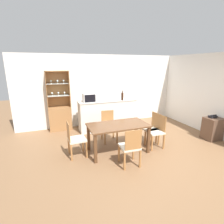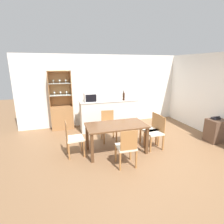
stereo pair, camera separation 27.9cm
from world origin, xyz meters
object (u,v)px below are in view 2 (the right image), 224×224
Objects in this scene: dining_chair_side_right_near at (156,132)px; dining_chair_head_near at (126,147)px; dining_table at (116,129)px; microwave at (92,97)px; side_cabinet at (215,131)px; dining_chair_side_left_far at (73,138)px; telephone at (216,118)px; display_cabinet at (62,113)px; dining_chair_head_far at (109,126)px; wine_bottle at (124,96)px; dining_chair_side_right_far at (151,129)px.

dining_chair_side_right_near is 1.00× the size of dining_chair_head_near.
dining_chair_side_right_near is (1.07, -0.12, -0.18)m from dining_table.
microwave is 0.80× the size of side_cabinet.
dining_chair_side_left_far is 3.99× the size of telephone.
display_cabinet is 9.00× the size of telephone.
dining_chair_head_far is at bearing 162.22° from telephone.
display_cabinet is at bearing -177.35° from dining_chair_side_left_far.
dining_chair_side_left_far reaches higher than side_cabinet.
telephone is (-0.02, 0.03, 0.37)m from side_cabinet.
dining_chair_head_near is (-1.07, -0.60, 0.00)m from dining_chair_side_right_near.
display_cabinet is at bearing 116.90° from dining_chair_head_near.
side_cabinet is (2.21, -1.76, -0.83)m from wine_bottle.
dining_chair_side_left_far is at bearing 174.60° from side_cabinet.
dining_chair_head_near is at bearing 120.81° from dining_chair_side_right_near.
side_cabinet is (1.90, -0.39, -0.12)m from dining_chair_side_right_far.
wine_bottle is 0.49× the size of side_cabinet.
display_cabinet reaches higher than dining_chair_side_right_near.
dining_chair_side_right_near is 1.00× the size of dining_chair_side_left_far.
display_cabinet is 3.10m from dining_chair_side_right_far.
display_cabinet is 3.00× the size of side_cabinet.
dining_chair_side_right_far is (1.07, -0.59, 0.00)m from dining_chair_head_far.
side_cabinet is at bearing -92.48° from dining_chair_side_right_near.
display_cabinet is 2.21m from wine_bottle.
dining_chair_side_left_far is at bearing 145.25° from dining_chair_head_near.
dining_chair_head_far is 1.00× the size of dining_chair_side_right_far.
dining_chair_head_far is at bearing 89.78° from dining_table.
dining_table is 2.96m from telephone.
dining_chair_side_left_far is at bearing 173.70° from dining_table.
dining_chair_side_right_near is 1.91m from side_cabinet.
dining_chair_head_near is 3.99× the size of telephone.
dining_table is at bearing -80.26° from microwave.
telephone is at bearing 12.62° from dining_chair_head_near.
wine_bottle is 2.94m from side_cabinet.
dining_chair_side_right_far is 2.69× the size of wine_bottle.
microwave reaches higher than telephone.
dining_table is at bearing 80.98° from dining_chair_side_left_far.
display_cabinet is 4.85m from telephone.
dining_table is at bearing 93.06° from dining_chair_head_near.
dining_chair_side_right_far reaches higher than dining_table.
wine_bottle reaches higher than dining_chair_side_left_far.
dining_chair_side_left_far is 1.66× the size of microwave.
dining_chair_head_near is 2.44m from wine_bottle.
dining_chair_head_far is 1.00× the size of dining_chair_head_near.
dining_chair_side_right_near reaches higher than dining_table.
dining_chair_side_right_near is (2.33, -2.28, -0.12)m from display_cabinet.
microwave is 1.05m from wine_bottle.
wine_bottle is at bearing 141.50° from side_cabinet.
dining_chair_side_left_far is at bearing -84.62° from display_cabinet.
dining_chair_head_far is (0.00, 0.72, -0.18)m from dining_table.
dining_chair_side_left_far is at bearing -143.11° from wine_bottle.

